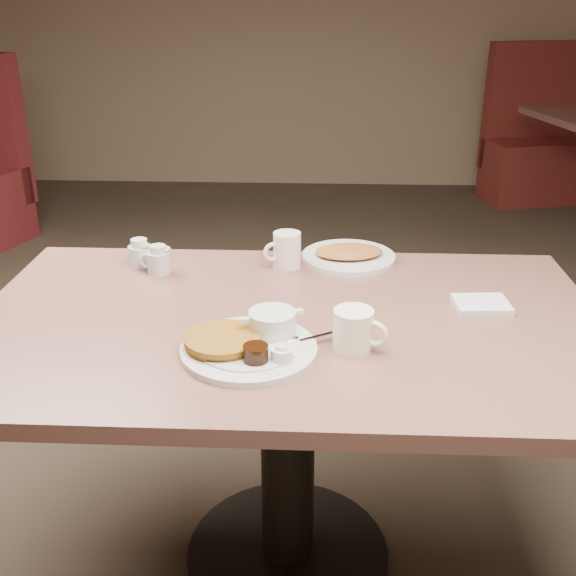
{
  "coord_description": "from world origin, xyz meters",
  "views": [
    {
      "loc": [
        0.07,
        -1.45,
        1.47
      ],
      "look_at": [
        0.0,
        0.02,
        0.82
      ],
      "focal_mm": 42.61,
      "sensor_mm": 36.0,
      "label": 1
    }
  ],
  "objects_px": {
    "diner_table": "(288,380)",
    "booth_back_right": "(560,145)",
    "hash_plate": "(349,255)",
    "coffee_mug_near": "(355,329)",
    "creamer_right": "(140,254)",
    "coffee_mug_far": "(286,250)",
    "main_plate": "(250,341)",
    "creamer_left": "(158,261)"
  },
  "relations": [
    {
      "from": "main_plate",
      "to": "diner_table",
      "type": "bearing_deg",
      "value": 65.18
    },
    {
      "from": "diner_table",
      "to": "hash_plate",
      "type": "xyz_separation_m",
      "value": [
        0.16,
        0.39,
        0.18
      ]
    },
    {
      "from": "coffee_mug_near",
      "to": "diner_table",
      "type": "bearing_deg",
      "value": 137.41
    },
    {
      "from": "coffee_mug_near",
      "to": "creamer_right",
      "type": "xyz_separation_m",
      "value": [
        -0.58,
        0.45,
        -0.01
      ]
    },
    {
      "from": "hash_plate",
      "to": "diner_table",
      "type": "bearing_deg",
      "value": -112.0
    },
    {
      "from": "creamer_right",
      "to": "hash_plate",
      "type": "xyz_separation_m",
      "value": [
        0.59,
        0.08,
        -0.02
      ]
    },
    {
      "from": "coffee_mug_near",
      "to": "creamer_left",
      "type": "xyz_separation_m",
      "value": [
        -0.52,
        0.4,
        -0.01
      ]
    },
    {
      "from": "coffee_mug_near",
      "to": "booth_back_right",
      "type": "xyz_separation_m",
      "value": [
        1.67,
        3.75,
        -0.39
      ]
    },
    {
      "from": "coffee_mug_far",
      "to": "creamer_right",
      "type": "distance_m",
      "value": 0.41
    },
    {
      "from": "diner_table",
      "to": "booth_back_right",
      "type": "height_order",
      "value": "booth_back_right"
    },
    {
      "from": "main_plate",
      "to": "creamer_left",
      "type": "distance_m",
      "value": 0.52
    },
    {
      "from": "hash_plate",
      "to": "creamer_right",
      "type": "bearing_deg",
      "value": -172.51
    },
    {
      "from": "coffee_mug_near",
      "to": "coffee_mug_far",
      "type": "relative_size",
      "value": 1.13
    },
    {
      "from": "main_plate",
      "to": "coffee_mug_far",
      "type": "distance_m",
      "value": 0.49
    },
    {
      "from": "coffee_mug_far",
      "to": "diner_table",
      "type": "bearing_deg",
      "value": -86.62
    },
    {
      "from": "coffee_mug_far",
      "to": "coffee_mug_near",
      "type": "bearing_deg",
      "value": -69.91
    },
    {
      "from": "coffee_mug_far",
      "to": "creamer_left",
      "type": "height_order",
      "value": "coffee_mug_far"
    },
    {
      "from": "main_plate",
      "to": "coffee_mug_near",
      "type": "height_order",
      "value": "coffee_mug_near"
    },
    {
      "from": "creamer_right",
      "to": "hash_plate",
      "type": "relative_size",
      "value": 0.27
    },
    {
      "from": "main_plate",
      "to": "hash_plate",
      "type": "bearing_deg",
      "value": 67.18
    },
    {
      "from": "creamer_left",
      "to": "booth_back_right",
      "type": "xyz_separation_m",
      "value": [
        2.19,
        3.34,
        -0.38
      ]
    },
    {
      "from": "coffee_mug_far",
      "to": "main_plate",
      "type": "bearing_deg",
      "value": -96.37
    },
    {
      "from": "coffee_mug_near",
      "to": "coffee_mug_far",
      "type": "xyz_separation_m",
      "value": [
        -0.17,
        0.46,
        0.0
      ]
    },
    {
      "from": "main_plate",
      "to": "coffee_mug_far",
      "type": "height_order",
      "value": "coffee_mug_far"
    },
    {
      "from": "hash_plate",
      "to": "creamer_left",
      "type": "bearing_deg",
      "value": -166.58
    },
    {
      "from": "diner_table",
      "to": "main_plate",
      "type": "bearing_deg",
      "value": -114.82
    },
    {
      "from": "creamer_right",
      "to": "booth_back_right",
      "type": "height_order",
      "value": "booth_back_right"
    },
    {
      "from": "main_plate",
      "to": "creamer_right",
      "type": "xyz_separation_m",
      "value": [
        -0.36,
        0.47,
        0.01
      ]
    },
    {
      "from": "creamer_right",
      "to": "diner_table",
      "type": "bearing_deg",
      "value": -36.1
    },
    {
      "from": "creamer_right",
      "to": "coffee_mug_near",
      "type": "bearing_deg",
      "value": -37.91
    },
    {
      "from": "diner_table",
      "to": "creamer_left",
      "type": "bearing_deg",
      "value": 144.15
    },
    {
      "from": "diner_table",
      "to": "coffee_mug_near",
      "type": "bearing_deg",
      "value": -42.59
    },
    {
      "from": "creamer_left",
      "to": "booth_back_right",
      "type": "height_order",
      "value": "booth_back_right"
    },
    {
      "from": "coffee_mug_near",
      "to": "creamer_left",
      "type": "distance_m",
      "value": 0.66
    },
    {
      "from": "diner_table",
      "to": "coffee_mug_far",
      "type": "distance_m",
      "value": 0.39
    },
    {
      "from": "coffee_mug_near",
      "to": "hash_plate",
      "type": "relative_size",
      "value": 0.44
    },
    {
      "from": "coffee_mug_far",
      "to": "booth_back_right",
      "type": "relative_size",
      "value": 0.08
    },
    {
      "from": "diner_table",
      "to": "creamer_left",
      "type": "height_order",
      "value": "creamer_left"
    },
    {
      "from": "main_plate",
      "to": "booth_back_right",
      "type": "height_order",
      "value": "booth_back_right"
    },
    {
      "from": "creamer_left",
      "to": "hash_plate",
      "type": "distance_m",
      "value": 0.54
    },
    {
      "from": "coffee_mug_near",
      "to": "hash_plate",
      "type": "height_order",
      "value": "coffee_mug_near"
    },
    {
      "from": "diner_table",
      "to": "booth_back_right",
      "type": "bearing_deg",
      "value": 63.2
    }
  ]
}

